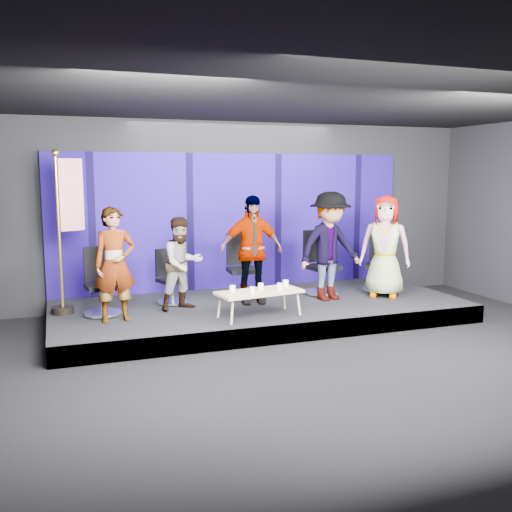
% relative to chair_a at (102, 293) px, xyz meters
% --- Properties ---
extents(ground, '(10.00, 10.00, 0.00)m').
position_rel_chair_a_xyz_m(ground, '(2.66, -2.55, -0.65)').
color(ground, black).
rests_on(ground, ground).
extents(room_walls, '(10.02, 8.02, 3.51)m').
position_rel_chair_a_xyz_m(room_walls, '(2.66, -2.55, 1.78)').
color(room_walls, black).
rests_on(room_walls, ground).
extents(riser, '(7.00, 3.00, 0.30)m').
position_rel_chair_a_xyz_m(riser, '(2.66, -0.05, -0.50)').
color(riser, black).
rests_on(riser, ground).
extents(backdrop, '(7.00, 0.08, 2.60)m').
position_rel_chair_a_xyz_m(backdrop, '(2.66, 1.40, 0.95)').
color(backdrop, '#140757').
rests_on(backdrop, riser).
extents(chair_a, '(0.66, 0.66, 1.07)m').
position_rel_chair_a_xyz_m(chair_a, '(0.00, 0.00, 0.00)').
color(chair_a, silver).
rests_on(chair_a, riser).
extents(panelist_a, '(0.67, 0.48, 1.73)m').
position_rel_chair_a_xyz_m(panelist_a, '(0.17, -0.47, 0.51)').
color(panelist_a, black).
rests_on(panelist_a, riser).
extents(chair_b, '(0.66, 0.66, 0.94)m').
position_rel_chair_a_xyz_m(chair_b, '(1.19, 0.42, -0.04)').
color(chair_b, silver).
rests_on(chair_b, riser).
extents(panelist_b, '(0.88, 0.77, 1.52)m').
position_rel_chair_a_xyz_m(panelist_b, '(1.29, -0.07, 0.41)').
color(panelist_b, black).
rests_on(panelist_b, riser).
extents(chair_c, '(0.68, 0.68, 1.15)m').
position_rel_chair_a_xyz_m(chair_c, '(2.51, 0.50, 0.03)').
color(chair_c, silver).
rests_on(chair_c, riser).
extents(panelist_c, '(1.11, 0.52, 1.86)m').
position_rel_chair_a_xyz_m(panelist_c, '(2.51, -0.01, 0.58)').
color(panelist_c, black).
rests_on(panelist_c, riser).
extents(chair_d, '(0.78, 0.78, 1.18)m').
position_rel_chair_a_xyz_m(chair_d, '(3.96, 0.26, 0.04)').
color(chair_d, silver).
rests_on(chair_d, riser).
extents(panelist_d, '(1.35, 0.93, 1.91)m').
position_rel_chair_a_xyz_m(panelist_d, '(3.89, -0.24, 0.60)').
color(panelist_d, black).
rests_on(panelist_d, riser).
extents(chair_e, '(0.90, 0.90, 1.14)m').
position_rel_chair_a_xyz_m(chair_e, '(5.15, 0.12, 0.02)').
color(chair_e, silver).
rests_on(chair_e, riser).
extents(panelist_e, '(1.07, 1.01, 1.84)m').
position_rel_chair_a_xyz_m(panelist_e, '(4.95, -0.34, 0.57)').
color(panelist_e, black).
rests_on(panelist_e, riser).
extents(coffee_table, '(1.41, 0.77, 0.41)m').
position_rel_chair_a_xyz_m(coffee_table, '(2.31, -0.96, 0.03)').
color(coffee_table, tan).
rests_on(coffee_table, riser).
extents(mug_a, '(0.09, 0.09, 0.11)m').
position_rel_chair_a_xyz_m(mug_a, '(1.88, -0.94, 0.11)').
color(mug_a, white).
rests_on(mug_a, coffee_table).
extents(mug_b, '(0.08, 0.08, 0.09)m').
position_rel_chair_a_xyz_m(mug_b, '(2.15, -1.07, 0.11)').
color(mug_b, white).
rests_on(mug_b, coffee_table).
extents(mug_c, '(0.08, 0.08, 0.10)m').
position_rel_chair_a_xyz_m(mug_c, '(2.37, -0.87, 0.11)').
color(mug_c, white).
rests_on(mug_c, coffee_table).
extents(mug_d, '(0.09, 0.09, 0.10)m').
position_rel_chair_a_xyz_m(mug_d, '(2.64, -0.99, 0.11)').
color(mug_d, white).
rests_on(mug_d, coffee_table).
extents(mug_e, '(0.09, 0.09, 0.11)m').
position_rel_chair_a_xyz_m(mug_e, '(2.82, -0.81, 0.11)').
color(mug_e, white).
rests_on(mug_e, coffee_table).
extents(flag_stand, '(0.57, 0.37, 2.59)m').
position_rel_chair_a_xyz_m(flag_stand, '(-0.47, 0.33, 1.02)').
color(flag_stand, black).
rests_on(flag_stand, riser).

